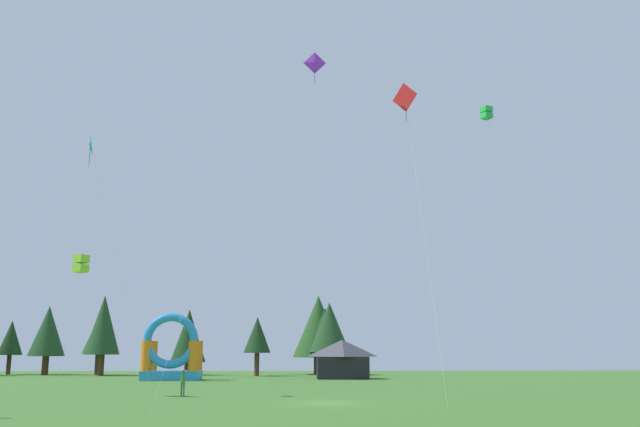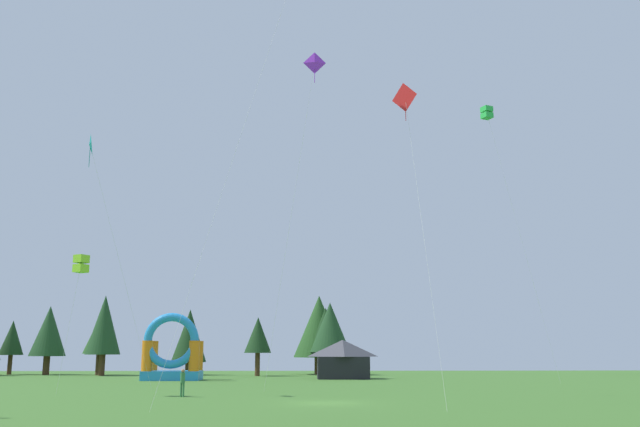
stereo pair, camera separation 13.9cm
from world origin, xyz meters
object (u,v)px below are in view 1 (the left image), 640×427
object	(u,v)px
kite_lime_box	(81,264)
person_near_camera	(183,380)
kite_purple_diamond	(314,65)
festival_tent	(342,359)
inflatable_blue_arch	(171,356)
kite_teal_diamond	(89,147)
kite_green_box	(487,113)
kite_red_diamond	(407,100)

from	to	relation	value
kite_lime_box	person_near_camera	world-z (taller)	kite_lime_box
kite_purple_diamond	festival_tent	bearing A→B (deg)	81.81
inflatable_blue_arch	festival_tent	distance (m)	17.42
kite_teal_diamond	inflatable_blue_arch	xyz separation A→B (m)	(2.42, 22.21, -14.63)
kite_green_box	festival_tent	xyz separation A→B (m)	(-12.61, 13.14, -22.35)
person_near_camera	inflatable_blue_arch	distance (m)	24.51
kite_lime_box	kite_red_diamond	size ratio (longest dim) A/B	0.47
festival_tent	person_near_camera	bearing A→B (deg)	-113.88
kite_red_diamond	kite_teal_diamond	size ratio (longest dim) A/B	1.12
festival_tent	kite_red_diamond	bearing A→B (deg)	-85.55
kite_red_diamond	kite_teal_diamond	world-z (taller)	kite_red_diamond
kite_red_diamond	inflatable_blue_arch	bearing A→B (deg)	126.01
kite_teal_diamond	kite_green_box	world-z (taller)	kite_green_box
kite_purple_diamond	kite_teal_diamond	world-z (taller)	kite_purple_diamond
kite_purple_diamond	kite_green_box	bearing A→B (deg)	36.33
kite_purple_diamond	kite_red_diamond	size ratio (longest dim) A/B	1.23
kite_lime_box	person_near_camera	size ratio (longest dim) A/B	5.31
inflatable_blue_arch	person_near_camera	bearing A→B (deg)	-78.09
kite_red_diamond	person_near_camera	xyz separation A→B (m)	(-14.39, 2.81, -18.02)
kite_lime_box	inflatable_blue_arch	bearing A→B (deg)	84.21
kite_purple_diamond	kite_teal_diamond	distance (m)	17.25
inflatable_blue_arch	kite_green_box	bearing A→B (deg)	-18.35
kite_lime_box	kite_green_box	bearing A→B (deg)	21.81
kite_teal_diamond	inflatable_blue_arch	world-z (taller)	kite_teal_diamond
kite_lime_box	kite_red_diamond	xyz separation A→B (m)	(21.74, -4.09, 10.41)
kite_purple_diamond	kite_teal_diamond	xyz separation A→B (m)	(-15.92, -0.43, -6.62)
person_near_camera	inflatable_blue_arch	bearing A→B (deg)	-59.36
kite_red_diamond	person_near_camera	world-z (taller)	kite_red_diamond
kite_green_box	kite_teal_diamond	bearing A→B (deg)	-158.97
kite_purple_diamond	kite_red_diamond	xyz separation A→B (m)	(5.95, -4.97, -4.54)
person_near_camera	kite_teal_diamond	bearing A→B (deg)	5.67
person_near_camera	festival_tent	bearing A→B (deg)	-95.15
inflatable_blue_arch	kite_lime_box	bearing A→B (deg)	-95.79
kite_lime_box	kite_red_diamond	distance (m)	24.45
kite_red_diamond	kite_green_box	distance (m)	20.47
inflatable_blue_arch	kite_red_diamond	bearing A→B (deg)	-53.99
kite_red_diamond	festival_tent	world-z (taller)	kite_red_diamond
kite_purple_diamond	kite_lime_box	bearing A→B (deg)	-176.80
kite_red_diamond	kite_green_box	world-z (taller)	kite_green_box
kite_red_diamond	person_near_camera	bearing A→B (deg)	168.96
kite_red_diamond	kite_purple_diamond	bearing A→B (deg)	140.14
kite_lime_box	kite_red_diamond	world-z (taller)	kite_red_diamond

